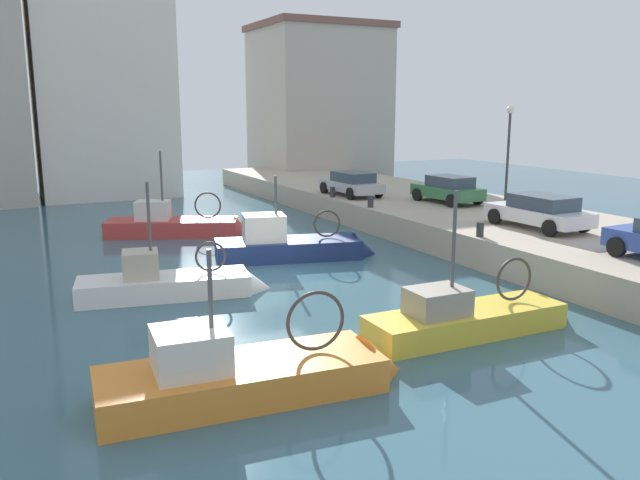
{
  "coord_description": "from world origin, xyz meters",
  "views": [
    {
      "loc": [
        -8.56,
        -20.59,
        5.99
      ],
      "look_at": [
        1.69,
        0.09,
        1.2
      ],
      "focal_mm": 36.2,
      "sensor_mm": 36.0,
      "label": 1
    }
  ],
  "objects_px": {
    "fishing_boat_orange": "(258,388)",
    "fishing_boat_red": "(180,233)",
    "parked_car_green": "(448,189)",
    "mooring_bollard_north": "(333,192)",
    "mooring_bollard_mid": "(371,202)",
    "parked_car_white": "(540,211)",
    "mooring_bollard_south": "(480,229)",
    "quay_streetlamp": "(509,140)",
    "fishing_boat_white": "(176,292)",
    "fishing_boat_yellow": "(474,328)",
    "parked_car_silver": "(351,183)",
    "fishing_boat_navy": "(296,254)"
  },
  "relations": [
    {
      "from": "fishing_boat_orange",
      "to": "parked_car_silver",
      "type": "relative_size",
      "value": 1.6
    },
    {
      "from": "parked_car_white",
      "to": "mooring_bollard_mid",
      "type": "bearing_deg",
      "value": 112.65
    },
    {
      "from": "fishing_boat_red",
      "to": "mooring_bollard_mid",
      "type": "bearing_deg",
      "value": -20.94
    },
    {
      "from": "fishing_boat_orange",
      "to": "mooring_bollard_north",
      "type": "distance_m",
      "value": 21.83
    },
    {
      "from": "parked_car_green",
      "to": "quay_streetlamp",
      "type": "relative_size",
      "value": 0.82
    },
    {
      "from": "quay_streetlamp",
      "to": "mooring_bollard_south",
      "type": "bearing_deg",
      "value": -139.04
    },
    {
      "from": "mooring_bollard_mid",
      "to": "fishing_boat_orange",
      "type": "bearing_deg",
      "value": -128.11
    },
    {
      "from": "fishing_boat_orange",
      "to": "mooring_bollard_south",
      "type": "xyz_separation_m",
      "value": [
        11.42,
        6.56,
        1.35
      ]
    },
    {
      "from": "fishing_boat_orange",
      "to": "mooring_bollard_south",
      "type": "height_order",
      "value": "fishing_boat_orange"
    },
    {
      "from": "fishing_boat_orange",
      "to": "mooring_bollard_south",
      "type": "distance_m",
      "value": 13.24
    },
    {
      "from": "fishing_boat_navy",
      "to": "mooring_bollard_north",
      "type": "xyz_separation_m",
      "value": [
        5.55,
        7.45,
        1.32
      ]
    },
    {
      "from": "fishing_boat_red",
      "to": "parked_car_white",
      "type": "distance_m",
      "value": 16.19
    },
    {
      "from": "fishing_boat_navy",
      "to": "fishing_boat_yellow",
      "type": "distance_m",
      "value": 10.18
    },
    {
      "from": "parked_car_silver",
      "to": "mooring_bollard_south",
      "type": "xyz_separation_m",
      "value": [
        -1.22,
        -12.11,
        -0.4
      ]
    },
    {
      "from": "parked_car_green",
      "to": "mooring_bollard_north",
      "type": "height_order",
      "value": "parked_car_green"
    },
    {
      "from": "fishing_boat_navy",
      "to": "quay_streetlamp",
      "type": "height_order",
      "value": "quay_streetlamp"
    },
    {
      "from": "parked_car_white",
      "to": "mooring_bollard_mid",
      "type": "xyz_separation_m",
      "value": [
        -3.22,
        7.72,
        -0.42
      ]
    },
    {
      "from": "fishing_boat_red",
      "to": "fishing_boat_white",
      "type": "bearing_deg",
      "value": -105.16
    },
    {
      "from": "fishing_boat_red",
      "to": "parked_car_white",
      "type": "bearing_deg",
      "value": -43.07
    },
    {
      "from": "fishing_boat_navy",
      "to": "fishing_boat_white",
      "type": "relative_size",
      "value": 1.07
    },
    {
      "from": "fishing_boat_yellow",
      "to": "parked_car_green",
      "type": "xyz_separation_m",
      "value": [
        9.08,
        13.17,
        1.78
      ]
    },
    {
      "from": "quay_streetlamp",
      "to": "parked_car_green",
      "type": "bearing_deg",
      "value": 117.44
    },
    {
      "from": "fishing_boat_red",
      "to": "mooring_bollard_mid",
      "type": "distance_m",
      "value": 9.24
    },
    {
      "from": "parked_car_white",
      "to": "fishing_boat_yellow",
      "type": "bearing_deg",
      "value": -143.8
    },
    {
      "from": "parked_car_green",
      "to": "mooring_bollard_south",
      "type": "distance_m",
      "value": 8.7
    },
    {
      "from": "fishing_boat_red",
      "to": "mooring_bollard_north",
      "type": "relative_size",
      "value": 12.78
    },
    {
      "from": "parked_car_white",
      "to": "mooring_bollard_south",
      "type": "relative_size",
      "value": 7.99
    },
    {
      "from": "fishing_boat_orange",
      "to": "fishing_boat_red",
      "type": "distance_m",
      "value": 18.06
    },
    {
      "from": "fishing_boat_orange",
      "to": "fishing_boat_white",
      "type": "bearing_deg",
      "value": 88.45
    },
    {
      "from": "fishing_boat_white",
      "to": "quay_streetlamp",
      "type": "xyz_separation_m",
      "value": [
        16.85,
        3.5,
        4.35
      ]
    },
    {
      "from": "mooring_bollard_south",
      "to": "mooring_bollard_north",
      "type": "height_order",
      "value": "same"
    },
    {
      "from": "fishing_boat_yellow",
      "to": "mooring_bollard_north",
      "type": "height_order",
      "value": "fishing_boat_yellow"
    },
    {
      "from": "parked_car_silver",
      "to": "mooring_bollard_south",
      "type": "bearing_deg",
      "value": -95.77
    },
    {
      "from": "fishing_boat_orange",
      "to": "parked_car_silver",
      "type": "xyz_separation_m",
      "value": [
        12.64,
        18.67,
        1.75
      ]
    },
    {
      "from": "quay_streetlamp",
      "to": "parked_car_white",
      "type": "bearing_deg",
      "value": -117.68
    },
    {
      "from": "mooring_bollard_north",
      "to": "parked_car_green",
      "type": "bearing_deg",
      "value": -46.09
    },
    {
      "from": "fishing_boat_white",
      "to": "parked_car_green",
      "type": "bearing_deg",
      "value": 21.71
    },
    {
      "from": "fishing_boat_navy",
      "to": "fishing_boat_orange",
      "type": "relative_size",
      "value": 0.99
    },
    {
      "from": "mooring_bollard_mid",
      "to": "mooring_bollard_north",
      "type": "bearing_deg",
      "value": 90.0
    },
    {
      "from": "fishing_boat_orange",
      "to": "fishing_boat_red",
      "type": "height_order",
      "value": "fishing_boat_red"
    },
    {
      "from": "mooring_bollard_south",
      "to": "quay_streetlamp",
      "type": "bearing_deg",
      "value": 40.96
    },
    {
      "from": "fishing_boat_orange",
      "to": "mooring_bollard_north",
      "type": "xyz_separation_m",
      "value": [
        11.42,
        18.56,
        1.35
      ]
    },
    {
      "from": "fishing_boat_yellow",
      "to": "parked_car_white",
      "type": "xyz_separation_m",
      "value": [
        8.04,
        5.88,
        1.78
      ]
    },
    {
      "from": "fishing_boat_yellow",
      "to": "quay_streetlamp",
      "type": "height_order",
      "value": "quay_streetlamp"
    },
    {
      "from": "fishing_boat_white",
      "to": "fishing_boat_orange",
      "type": "distance_m",
      "value": 7.97
    },
    {
      "from": "fishing_boat_yellow",
      "to": "fishing_boat_orange",
      "type": "xyz_separation_m",
      "value": [
        -6.6,
        -0.96,
        0.01
      ]
    },
    {
      "from": "fishing_boat_navy",
      "to": "fishing_boat_red",
      "type": "height_order",
      "value": "fishing_boat_red"
    },
    {
      "from": "fishing_boat_red",
      "to": "parked_car_white",
      "type": "height_order",
      "value": "fishing_boat_red"
    },
    {
      "from": "fishing_boat_red",
      "to": "parked_car_green",
      "type": "xyz_separation_m",
      "value": [
        12.8,
        -3.7,
        1.78
      ]
    },
    {
      "from": "fishing_boat_yellow",
      "to": "fishing_boat_red",
      "type": "relative_size",
      "value": 0.92
    }
  ]
}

